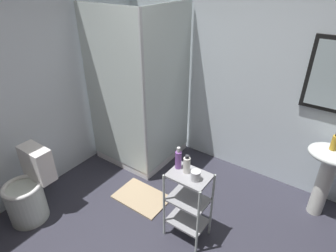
% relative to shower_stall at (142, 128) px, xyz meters
% --- Properties ---
extents(wall_back, '(4.20, 0.14, 2.50)m').
position_rel_shower_stall_xyz_m(wall_back, '(1.20, 0.63, 0.79)').
color(wall_back, silver).
rests_on(wall_back, ground_plane).
extents(wall_left, '(0.10, 4.20, 2.50)m').
position_rel_shower_stall_xyz_m(wall_left, '(-0.66, -1.22, 0.79)').
color(wall_left, silver).
rests_on(wall_left, ground_plane).
extents(shower_stall, '(0.92, 0.92, 2.00)m').
position_rel_shower_stall_xyz_m(shower_stall, '(0.00, 0.00, 0.00)').
color(shower_stall, white).
rests_on(shower_stall, ground_plane).
extents(pedestal_sink, '(0.46, 0.37, 0.81)m').
position_rel_shower_stall_xyz_m(pedestal_sink, '(2.14, 0.30, 0.12)').
color(pedestal_sink, white).
rests_on(pedestal_sink, ground_plane).
extents(toilet, '(0.37, 0.49, 0.76)m').
position_rel_shower_stall_xyz_m(toilet, '(-0.29, -1.47, -0.15)').
color(toilet, white).
rests_on(toilet, ground_plane).
extents(storage_cart, '(0.38, 0.28, 0.74)m').
position_rel_shower_stall_xyz_m(storage_cart, '(1.17, -0.75, -0.03)').
color(storage_cart, silver).
rests_on(storage_cart, ground_plane).
extents(hand_soap_bottle, '(0.06, 0.06, 0.18)m').
position_rel_shower_stall_xyz_m(hand_soap_bottle, '(2.12, 0.27, 0.43)').
color(hand_soap_bottle, gold).
rests_on(hand_soap_bottle, pedestal_sink).
extents(conditioner_bottle_purple, '(0.06, 0.06, 0.21)m').
position_rel_shower_stall_xyz_m(conditioner_bottle_purple, '(1.03, -0.72, 0.37)').
color(conditioner_bottle_purple, '#814DA2').
rests_on(conditioner_bottle_purple, storage_cart).
extents(lotion_bottle_white, '(0.06, 0.06, 0.18)m').
position_rel_shower_stall_xyz_m(lotion_bottle_white, '(1.13, -0.73, 0.36)').
color(lotion_bottle_white, white).
rests_on(lotion_bottle_white, storage_cart).
extents(rinse_cup, '(0.08, 0.08, 0.09)m').
position_rel_shower_stall_xyz_m(rinse_cup, '(1.24, -0.77, 0.32)').
color(rinse_cup, silver).
rests_on(rinse_cup, storage_cart).
extents(bath_mat, '(0.60, 0.40, 0.02)m').
position_rel_shower_stall_xyz_m(bath_mat, '(0.49, -0.63, -0.45)').
color(bath_mat, tan).
rests_on(bath_mat, ground_plane).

